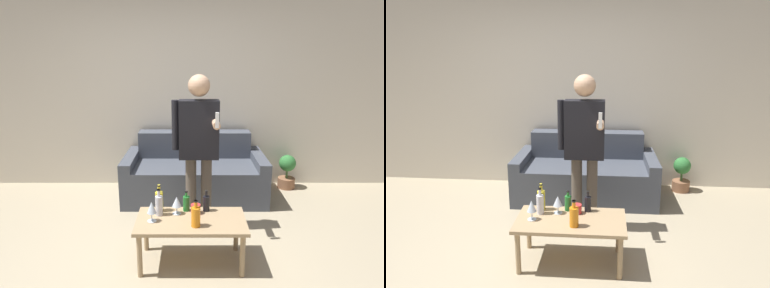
{
  "view_description": "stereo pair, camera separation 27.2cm",
  "coord_description": "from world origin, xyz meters",
  "views": [
    {
      "loc": [
        0.27,
        -2.43,
        1.77
      ],
      "look_at": [
        0.28,
        0.74,
        0.95
      ],
      "focal_mm": 32.0,
      "sensor_mm": 36.0,
      "label": 1
    },
    {
      "loc": [
        0.54,
        -2.41,
        1.77
      ],
      "look_at": [
        0.28,
        0.74,
        0.95
      ],
      "focal_mm": 32.0,
      "sensor_mm": 36.0,
      "label": 2
    }
  ],
  "objects": [
    {
      "name": "bottle_yellow",
      "position": [
        0.4,
        0.41,
        0.49
      ],
      "size": [
        0.06,
        0.06,
        0.19
      ],
      "color": "black",
      "rests_on": "coffee_table"
    },
    {
      "name": "bottle_orange",
      "position": [
        0.22,
        0.42,
        0.49
      ],
      "size": [
        0.06,
        0.06,
        0.19
      ],
      "color": "#23752D",
      "rests_on": "coffee_table"
    },
    {
      "name": "wine_glass_far",
      "position": [
        -0.07,
        0.21,
        0.53
      ],
      "size": [
        0.08,
        0.08,
        0.18
      ],
      "color": "silver",
      "rests_on": "coffee_table"
    },
    {
      "name": "potted_plant",
      "position": [
        1.57,
        2.01,
        0.24
      ],
      "size": [
        0.23,
        0.23,
        0.47
      ],
      "color": "#936042",
      "rests_on": "ground_plane"
    },
    {
      "name": "couch",
      "position": [
        0.3,
        1.74,
        0.29
      ],
      "size": [
        1.75,
        0.9,
        0.79
      ],
      "color": "#474C56",
      "rests_on": "ground_plane"
    },
    {
      "name": "wine_glass_near",
      "position": [
        0.14,
        0.35,
        0.52
      ],
      "size": [
        0.08,
        0.08,
        0.16
      ],
      "color": "silver",
      "rests_on": "coffee_table"
    },
    {
      "name": "bottle_dark",
      "position": [
        -0.02,
        0.41,
        0.51
      ],
      "size": [
        0.07,
        0.07,
        0.25
      ],
      "color": "yellow",
      "rests_on": "coffee_table"
    },
    {
      "name": "coffee_table",
      "position": [
        0.26,
        0.24,
        0.36
      ],
      "size": [
        0.94,
        0.5,
        0.41
      ],
      "color": "tan",
      "rests_on": "ground_plane"
    },
    {
      "name": "ground_plane",
      "position": [
        0.0,
        0.0,
        0.0
      ],
      "size": [
        16.0,
        16.0,
        0.0
      ],
      "primitive_type": "plane",
      "color": "tan"
    },
    {
      "name": "cup_on_table",
      "position": [
        0.3,
        0.36,
        0.45
      ],
      "size": [
        0.09,
        0.09,
        0.08
      ],
      "color": "red",
      "rests_on": "coffee_table"
    },
    {
      "name": "wall_back",
      "position": [
        0.0,
        2.22,
        1.35
      ],
      "size": [
        8.0,
        0.06,
        2.7
      ],
      "color": "beige",
      "rests_on": "ground_plane"
    },
    {
      "name": "bottle_red",
      "position": [
        0.3,
        0.12,
        0.5
      ],
      "size": [
        0.08,
        0.08,
        0.23
      ],
      "color": "orange",
      "rests_on": "coffee_table"
    },
    {
      "name": "person_standing_front",
      "position": [
        0.33,
        0.86,
        0.95
      ],
      "size": [
        0.46,
        0.41,
        1.6
      ],
      "color": "brown",
      "rests_on": "ground_plane"
    },
    {
      "name": "bottle_green",
      "position": [
        -0.02,
        0.33,
        0.51
      ],
      "size": [
        0.07,
        0.07,
        0.24
      ],
      "color": "silver",
      "rests_on": "coffee_table"
    }
  ]
}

